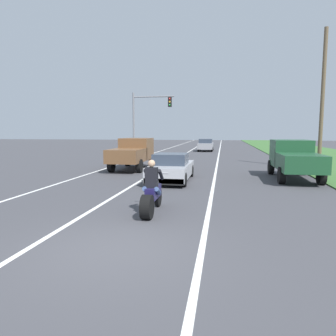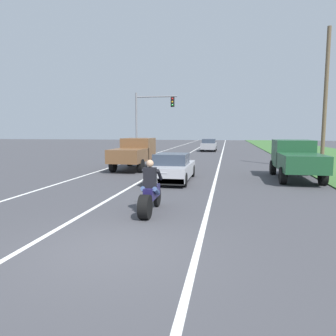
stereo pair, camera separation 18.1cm
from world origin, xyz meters
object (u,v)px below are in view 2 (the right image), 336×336
at_px(motorcycle_with_rider, 150,194).
at_px(pickup_truck_left_lane_brown, 135,152).
at_px(sports_car_silver, 172,168).
at_px(pickup_truck_right_shoulder_dark_green, 296,158).
at_px(traffic_light_mast_near, 148,115).
at_px(distant_car_far_ahead, 209,145).

height_order(motorcycle_with_rider, pickup_truck_left_lane_brown, pickup_truck_left_lane_brown).
bearing_deg(pickup_truck_left_lane_brown, sports_car_silver, -53.58).
relative_size(pickup_truck_right_shoulder_dark_green, traffic_light_mast_near, 0.80).
bearing_deg(distant_car_far_ahead, pickup_truck_right_shoulder_dark_green, -75.46).
xyz_separation_m(sports_car_silver, pickup_truck_left_lane_brown, (-3.24, 4.39, 0.48)).
relative_size(motorcycle_with_rider, pickup_truck_left_lane_brown, 0.46).
xyz_separation_m(sports_car_silver, traffic_light_mast_near, (-4.66, 13.71, 3.32)).
bearing_deg(traffic_light_mast_near, sports_car_silver, -71.22).
bearing_deg(sports_car_silver, pickup_truck_left_lane_brown, 126.42).
bearing_deg(traffic_light_mast_near, motorcycle_with_rider, -75.66).
bearing_deg(sports_car_silver, traffic_light_mast_near, 108.78).
distance_m(motorcycle_with_rider, pickup_truck_left_lane_brown, 11.20).
relative_size(motorcycle_with_rider, pickup_truck_right_shoulder_dark_green, 0.46).
xyz_separation_m(motorcycle_with_rider, sports_car_silver, (-0.42, 6.18, 0.04)).
relative_size(motorcycle_with_rider, distant_car_far_ahead, 0.55).
distance_m(sports_car_silver, traffic_light_mast_near, 14.85).
distance_m(pickup_truck_left_lane_brown, pickup_truck_right_shoulder_dark_green, 9.70).
xyz_separation_m(pickup_truck_right_shoulder_dark_green, distant_car_far_ahead, (-5.67, 21.86, -0.33)).
distance_m(motorcycle_with_rider, pickup_truck_right_shoulder_dark_green, 9.72).
relative_size(pickup_truck_left_lane_brown, distant_car_far_ahead, 1.20).
bearing_deg(motorcycle_with_rider, distant_car_far_ahead, 90.02).
bearing_deg(traffic_light_mast_near, pickup_truck_left_lane_brown, -81.32).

